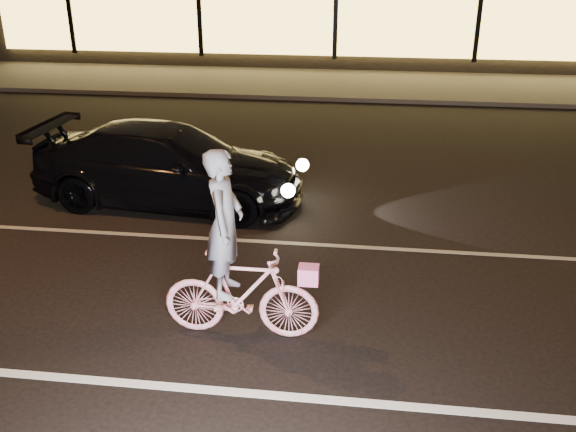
# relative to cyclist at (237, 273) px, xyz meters

# --- Properties ---
(ground) EXTENTS (90.00, 90.00, 0.00)m
(ground) POSITION_rel_cyclist_xyz_m (0.20, 0.46, -0.81)
(ground) COLOR black
(ground) RESTS_ON ground
(lane_stripe_near) EXTENTS (60.00, 0.12, 0.01)m
(lane_stripe_near) POSITION_rel_cyclist_xyz_m (0.20, -1.04, -0.80)
(lane_stripe_near) COLOR silver
(lane_stripe_near) RESTS_ON ground
(lane_stripe_far) EXTENTS (60.00, 0.10, 0.01)m
(lane_stripe_far) POSITION_rel_cyclist_xyz_m (0.20, 2.46, -0.80)
(lane_stripe_far) COLOR gray
(lane_stripe_far) RESTS_ON ground
(sidewalk) EXTENTS (30.00, 4.00, 0.12)m
(sidewalk) POSITION_rel_cyclist_xyz_m (0.20, 13.46, -0.75)
(sidewalk) COLOR #383533
(sidewalk) RESTS_ON ground
(cyclist) EXTENTS (1.81, 0.62, 2.27)m
(cyclist) POSITION_rel_cyclist_xyz_m (0.00, 0.00, 0.00)
(cyclist) COLOR #FA3066
(cyclist) RESTS_ON ground
(sedan) EXTENTS (4.78, 2.25, 1.35)m
(sedan) POSITION_rel_cyclist_xyz_m (-1.96, 3.86, -0.13)
(sedan) COLOR black
(sedan) RESTS_ON ground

